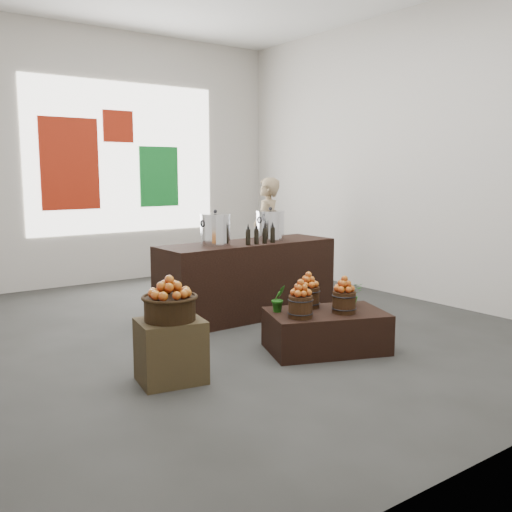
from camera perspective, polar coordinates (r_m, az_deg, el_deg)
ground at (r=6.63m, az=-2.87°, el=-7.17°), size 7.00×7.00×0.00m
back_wall at (r=9.52m, az=-14.73°, el=9.47°), size 6.00×0.04×4.00m
back_opening at (r=9.61m, az=-12.99°, el=9.52°), size 3.20×0.02×2.40m
deco_red_left at (r=9.28m, az=-18.12°, el=8.75°), size 0.90×0.04×1.40m
deco_green_right at (r=9.85m, az=-9.67°, el=7.83°), size 0.70×0.04×1.00m
deco_red_upper at (r=9.59m, az=-13.63°, el=12.49°), size 0.50×0.04×0.50m
crate at (r=4.97m, az=-8.52°, el=-9.36°), size 0.61×0.53×0.54m
wicker_basket at (r=4.87m, az=-8.61°, el=-5.22°), size 0.43×0.43×0.20m
apples_in_basket at (r=4.83m, az=-8.66°, el=-3.04°), size 0.34×0.34×0.18m
display_table at (r=5.81m, az=7.00°, el=-7.44°), size 1.33×1.08×0.40m
apple_bucket_front_left at (r=5.47m, az=4.47°, el=-5.07°), size 0.23×0.23×0.21m
apples_in_bucket_front_left at (r=5.43m, az=4.49°, el=-3.19°), size 0.17×0.17×0.15m
apple_bucket_front_right at (r=5.71m, az=8.80°, el=-4.59°), size 0.23×0.23×0.21m
apples_in_bucket_front_right at (r=5.67m, az=8.84°, el=-2.77°), size 0.17×0.17×0.15m
apple_bucket_rear at (r=5.88m, az=5.24°, el=-4.13°), size 0.23×0.23×0.21m
apples_in_bucket_rear at (r=5.85m, az=5.27°, el=-2.37°), size 0.17×0.17×0.15m
herb_garnish_right at (r=6.02m, az=9.52°, el=-3.79°), size 0.25×0.22×0.24m
herb_garnish_left at (r=5.68m, az=2.28°, el=-4.27°), size 0.15×0.12×0.27m
counter at (r=7.05m, az=-0.87°, el=-2.34°), size 2.28×0.76×0.93m
stock_pot_left at (r=6.70m, az=-4.08°, el=2.59°), size 0.35×0.35×0.35m
stock_pot_center at (r=7.18m, az=1.45°, el=2.99°), size 0.35×0.35×0.35m
oil_cruets at (r=6.79m, az=0.25°, el=2.29°), size 0.33×0.07×0.26m
shopper at (r=8.94m, az=1.06°, el=2.42°), size 0.74×0.69×1.69m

